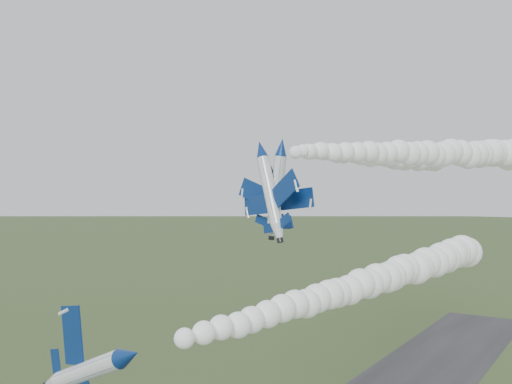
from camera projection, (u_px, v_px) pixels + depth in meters
jet_lead at (128, 356)px, 43.67m from camera, size 5.34×13.84×10.58m
smoke_trail_jet_lead at (372, 281)px, 72.14m from camera, size 12.08×68.12×5.12m
jet_pair_left at (260, 149)px, 73.26m from camera, size 10.84×13.19×4.48m
smoke_trail_jet_pair_left at (439, 153)px, 96.13m from camera, size 30.44×67.32×5.87m
jet_pair_right at (281, 147)px, 72.42m from camera, size 10.77×13.08×3.36m
smoke_trail_jet_pair_right at (383, 156)px, 101.15m from camera, size 5.69×62.89×5.13m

